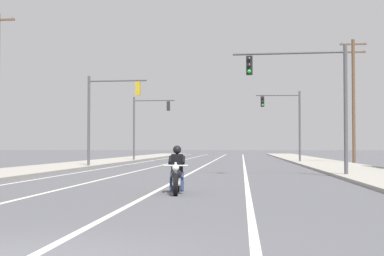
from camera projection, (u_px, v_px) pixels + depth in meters
lane_stripe_center at (211, 162)px, 51.94m from camera, size 0.16×100.00×0.01m
lane_stripe_left at (175, 162)px, 52.23m from camera, size 0.16×100.00×0.01m
lane_stripe_right at (244, 162)px, 51.69m from camera, size 0.16×100.00×0.01m
lane_stripe_far_left at (144, 162)px, 52.47m from camera, size 0.16×100.00×0.01m
sidewalk_kerb_right at (323, 163)px, 46.17m from camera, size 4.40×110.00×0.14m
sidewalk_kerb_left at (97, 163)px, 47.77m from camera, size 4.40×110.00×0.14m
motorcycle_with_rider at (177, 174)px, 17.48m from camera, size 0.70×2.19×1.46m
traffic_signal_near_right at (312, 89)px, 27.04m from camera, size 5.34×0.49×6.20m
traffic_signal_near_left at (105, 108)px, 38.84m from camera, size 4.08×0.37×6.20m
traffic_signal_mid_right at (287, 116)px, 49.77m from camera, size 3.86×0.54×6.20m
traffic_signal_mid_left at (145, 119)px, 55.56m from camera, size 4.04×0.37×6.20m
utility_pole_right_far at (354, 97)px, 46.64m from camera, size 2.14×0.26×10.13m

